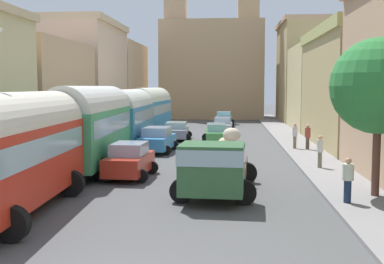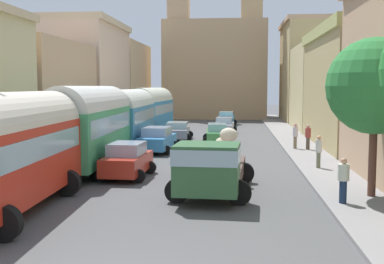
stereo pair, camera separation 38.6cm
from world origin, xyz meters
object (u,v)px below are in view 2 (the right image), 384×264
(car_0, at_px, (217,133))
(car_1, at_px, (224,126))
(pedestrian_0, at_px, (319,150))
(pedestrian_3, at_px, (295,135))
(pedestrian_4, at_px, (308,136))
(car_3, at_px, (127,160))
(cargo_truck_0, at_px, (212,166))
(parked_bus_0, at_px, (7,147))
(pedestrian_1, at_px, (343,179))
(parked_bus_1, at_px, (90,123))
(car_2, at_px, (226,119))
(car_4, at_px, (157,140))
(parked_bus_2, at_px, (129,115))
(parked_bus_3, at_px, (151,109))
(car_5, at_px, (177,131))

(car_0, height_order, car_1, car_1)
(car_0, bearing_deg, pedestrian_0, -63.99)
(pedestrian_3, xyz_separation_m, pedestrian_4, (0.76, -0.44, -0.03))
(car_3, height_order, pedestrian_0, pedestrian_0)
(cargo_truck_0, relative_size, pedestrian_3, 3.79)
(parked_bus_0, xyz_separation_m, pedestrian_1, (11.19, 2.02, -1.26))
(parked_bus_0, bearing_deg, parked_bus_1, 90.00)
(car_2, bearing_deg, car_0, -91.30)
(parked_bus_1, height_order, car_2, parked_bus_1)
(car_0, distance_m, car_4, 6.48)
(parked_bus_1, distance_m, parked_bus_2, 9.00)
(pedestrian_0, relative_size, pedestrian_3, 0.98)
(car_4, bearing_deg, car_0, 56.08)
(parked_bus_0, xyz_separation_m, car_4, (2.41, 15.45, -1.43))
(parked_bus_2, height_order, pedestrian_4, parked_bus_2)
(pedestrian_4, bearing_deg, car_1, 116.56)
(car_0, xyz_separation_m, pedestrian_0, (5.55, -11.37, 0.28))
(cargo_truck_0, relative_size, pedestrian_1, 3.93)
(pedestrian_3, bearing_deg, car_1, 114.26)
(cargo_truck_0, distance_m, pedestrian_3, 14.59)
(parked_bus_1, relative_size, car_2, 2.10)
(car_2, bearing_deg, pedestrian_0, -79.38)
(car_0, distance_m, pedestrian_4, 7.38)
(pedestrian_3, bearing_deg, car_3, -130.61)
(parked_bus_3, bearing_deg, car_1, 8.74)
(car_1, relative_size, pedestrian_1, 2.46)
(parked_bus_2, bearing_deg, pedestrian_0, -36.43)
(pedestrian_3, height_order, pedestrian_4, pedestrian_3)
(car_0, height_order, car_5, car_0)
(car_3, distance_m, car_5, 16.02)
(parked_bus_0, xyz_separation_m, car_3, (2.44, 6.70, -1.43))
(car_5, distance_m, pedestrian_4, 11.10)
(parked_bus_0, bearing_deg, car_5, 82.92)
(car_1, xyz_separation_m, car_2, (0.00, 9.10, 0.03))
(parked_bus_2, relative_size, pedestrian_0, 4.96)
(parked_bus_1, xyz_separation_m, car_3, (2.44, -2.30, -1.54))
(car_0, bearing_deg, car_3, -104.24)
(car_1, bearing_deg, car_0, -92.93)
(parked_bus_1, distance_m, car_0, 13.37)
(parked_bus_2, distance_m, car_0, 6.82)
(car_4, relative_size, pedestrian_3, 2.32)
(pedestrian_1, xyz_separation_m, pedestrian_3, (0.13, 15.04, 0.05))
(pedestrian_0, bearing_deg, parked_bus_3, 123.42)
(car_5, bearing_deg, car_2, 76.03)
(car_1, xyz_separation_m, pedestrian_4, (5.69, -11.37, 0.26))
(car_4, bearing_deg, parked_bus_1, -110.50)
(parked_bus_1, relative_size, parked_bus_3, 1.05)
(car_4, bearing_deg, pedestrian_1, -56.81)
(parked_bus_1, bearing_deg, car_4, 69.50)
(car_4, distance_m, pedestrian_4, 9.74)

